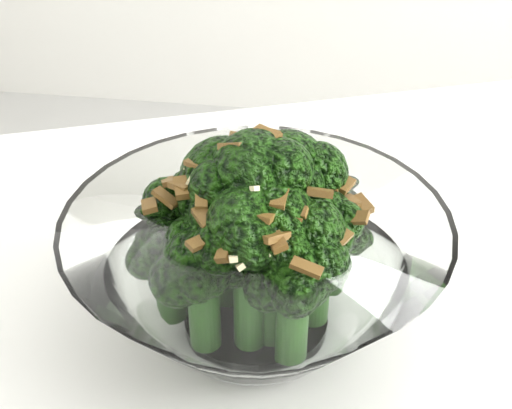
# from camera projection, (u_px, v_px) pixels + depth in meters

# --- Properties ---
(broccoli_dish) EXTENTS (0.25, 0.25, 0.16)m
(broccoli_dish) POSITION_uv_depth(u_px,v_px,m) (256.00, 258.00, 0.47)
(broccoli_dish) COLOR white
(broccoli_dish) RESTS_ON table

